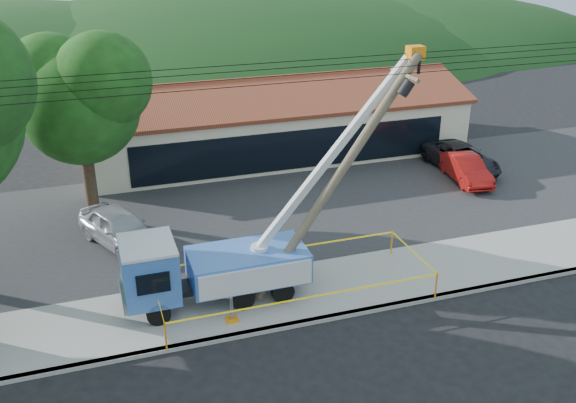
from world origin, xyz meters
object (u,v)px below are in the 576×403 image
Objects in this scene: leaning_pole at (344,168)px; car_dark at (459,172)px; car_silver at (122,246)px; utility_truck at (212,264)px; car_red at (464,182)px.

leaning_pole is 1.70× the size of car_dark.
leaning_pole reaches higher than car_silver.
car_dark is at bearing 28.83° from utility_truck.
utility_truck is 17.19m from car_red.
car_red is at bearing 36.49° from leaning_pole.
car_red is 0.81× the size of car_dark.
utility_truck reaches higher than car_silver.
utility_truck reaches higher than car_red.
car_silver is 19.26m from car_dark.
leaning_pole is 15.38m from car_dark.
car_dark is at bearing 39.68° from leaning_pole.
utility_truck reaches higher than leaning_pole.
utility_truck is at bearing -146.54° from car_red.
leaning_pole reaches higher than car_dark.
leaning_pole is (4.90, -0.43, 3.32)m from utility_truck.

